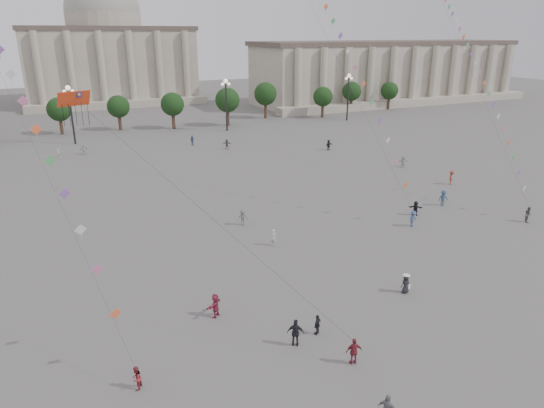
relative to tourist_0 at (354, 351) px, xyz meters
name	(u,v)px	position (x,y,z in m)	size (l,w,h in m)	color
ground	(362,308)	(4.23, 5.12, -0.91)	(360.00, 360.00, 0.00)	#565451
hall_east	(388,72)	(79.23, 99.01, 7.52)	(84.00, 26.22, 17.20)	#9F9786
hall_central	(107,51)	(4.23, 134.34, 13.32)	(48.30, 34.30, 35.50)	#9F9786
tree_row	(146,104)	(4.23, 83.12, 4.48)	(137.12, 5.12, 8.00)	#38281C
lamp_post_mid_west	(70,104)	(-10.77, 75.12, 6.44)	(2.00, 0.90, 10.65)	#262628
lamp_post_mid_east	(226,95)	(19.23, 75.12, 6.44)	(2.00, 0.90, 10.65)	#262628
lamp_post_far_east	(348,88)	(49.23, 75.12, 6.44)	(2.00, 0.90, 10.65)	#262628
person_crowd_0	(192,140)	(8.64, 64.74, -0.01)	(1.05, 0.44, 1.80)	#31496F
person_crowd_3	(415,208)	(21.19, 18.87, -0.06)	(1.57, 0.50, 1.70)	black
person_crowd_4	(84,149)	(-10.06, 65.61, -0.05)	(1.60, 0.51, 1.72)	silver
person_crowd_6	(243,217)	(2.38, 24.45, -0.02)	(1.14, 0.66, 1.77)	#5E5E62
person_crowd_7	(403,162)	(33.55, 36.03, -0.05)	(1.60, 0.51, 1.72)	#B5B5B0
person_crowd_8	(451,178)	(33.64, 26.09, 0.05)	(1.24, 0.71, 1.92)	brown
person_crowd_9	(329,145)	(29.23, 50.69, 0.00)	(1.68, 0.54, 1.82)	black
person_crowd_10	(59,153)	(-14.05, 64.91, -0.14)	(0.56, 0.37, 1.54)	silver
person_crowd_12	(227,144)	(13.36, 59.18, -0.02)	(1.64, 0.52, 1.77)	slate
person_crowd_13	(273,237)	(3.11, 18.30, -0.06)	(0.62, 0.41, 1.70)	silver
person_crowd_14	(443,198)	(26.37, 20.02, 0.05)	(1.24, 0.72, 1.93)	navy
tourist_0	(354,351)	(0.00, 0.00, 0.00)	(1.06, 0.44, 1.82)	maroon
tourist_1	(296,333)	(-2.41, 3.22, 0.06)	(1.14, 0.47, 1.95)	black
tourist_2	(215,305)	(-6.07, 8.79, 0.00)	(1.68, 0.54, 1.82)	#9E2B46
tourist_4	(317,325)	(-0.45, 3.72, -0.16)	(0.87, 0.36, 1.49)	black
kite_flyer_0	(136,378)	(-12.71, 3.45, -0.16)	(0.73, 0.57, 1.50)	maroon
kite_flyer_1	(413,219)	(18.67, 16.37, -0.02)	(1.15, 0.66, 1.78)	#36507B
kite_flyer_2	(528,214)	(30.97, 12.05, -0.04)	(0.85, 0.66, 1.74)	#595A5D
hat_person	(406,283)	(8.73, 5.60, -0.07)	(0.76, 0.60, 1.69)	black
dragon_kite	(79,112)	(-13.20, 14.80, 13.65)	(7.83, 8.10, 24.39)	red
kite_train_east	(465,45)	(38.66, 31.50, 17.09)	(15.03, 36.35, 50.10)	#3F3F3F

